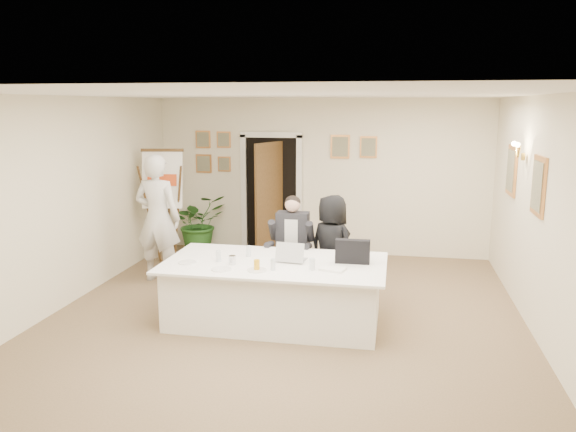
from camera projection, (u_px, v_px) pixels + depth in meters
The scene contains 28 objects.
floor at pixel (282, 322), 7.05m from camera, with size 7.00×7.00×0.00m, color brown.
ceiling at pixel (282, 94), 6.50m from camera, with size 6.00×7.00×0.02m, color white.
wall_back at pixel (320, 177), 10.15m from camera, with size 6.00×0.10×2.80m, color #F1ECCB.
wall_front at pixel (167, 319), 3.40m from camera, with size 6.00×0.10×2.80m, color #F1ECCB.
wall_left at pixel (57, 205), 7.33m from camera, with size 0.10×7.00×2.80m, color #F1ECCB.
wall_right at pixel (547, 222), 6.22m from camera, with size 0.10×7.00×2.80m, color #F1ECCB.
doorway at pixel (271, 196), 10.21m from camera, with size 1.14×0.86×2.20m.
pictures_back_wall at pixel (277, 151), 10.18m from camera, with size 3.40×0.06×0.80m, color #D58C48, non-canonical shape.
pictures_right_wall at pixel (523, 177), 7.31m from camera, with size 0.06×2.20×0.80m, color #D58C48, non-canonical shape.
wall_sconce at pixel (519, 150), 7.26m from camera, with size 0.20×0.30×0.24m, color #B6923A, non-canonical shape.
conference_table at pixel (275, 291), 7.00m from camera, with size 2.73×1.45×0.78m.
seated_man at pixel (292, 245), 7.99m from camera, with size 0.62×0.66×1.44m, color black, non-canonical shape.
flip_chart at pixel (165, 212), 9.53m from camera, with size 0.69×0.48×1.93m.
standing_man at pixel (158, 218), 8.54m from camera, with size 0.72×0.47×1.97m, color silver.
standing_woman at pixel (332, 247), 7.78m from camera, with size 0.72×0.47×1.47m, color black.
potted_palm at pixel (199, 222), 10.44m from camera, with size 0.95×0.82×1.06m, color #24581D.
laptop at pixel (292, 250), 6.96m from camera, with size 0.35×0.37×0.28m, color #B7BABC, non-canonical shape.
laptop_bag at pixel (353, 251), 6.84m from camera, with size 0.42×0.12×0.29m, color black.
paper_stack at pixel (333, 269), 6.57m from camera, with size 0.28×0.20×0.03m, color white.
plate_left at pixel (187, 262), 6.87m from camera, with size 0.22×0.22×0.01m, color white.
plate_mid at pixel (221, 269), 6.59m from camera, with size 0.24×0.24×0.01m, color white.
plate_near at pixel (257, 270), 6.56m from camera, with size 0.23×0.23×0.01m, color white.
glass_a at pixel (219, 256), 6.93m from camera, with size 0.07×0.07×0.14m, color silver.
glass_b at pixel (273, 264), 6.56m from camera, with size 0.06×0.06×0.14m, color silver.
glass_c at pixel (312, 264), 6.57m from camera, with size 0.07×0.07×0.14m, color silver.
glass_d at pixel (249, 251), 7.16m from camera, with size 0.06×0.06×0.14m, color silver.
oj_glass at pixel (257, 265), 6.55m from camera, with size 0.07×0.07×0.13m, color orange.
steel_jug at pixel (232, 260), 6.81m from camera, with size 0.09×0.09×0.11m, color silver.
Camera 1 is at (1.33, -6.52, 2.68)m, focal length 35.00 mm.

